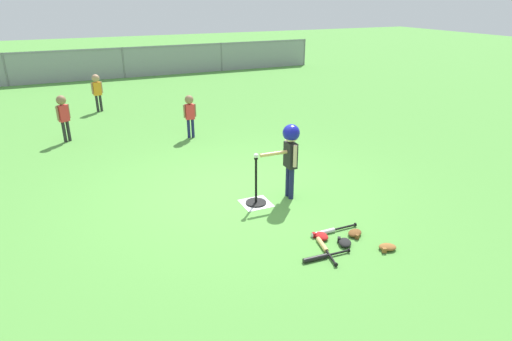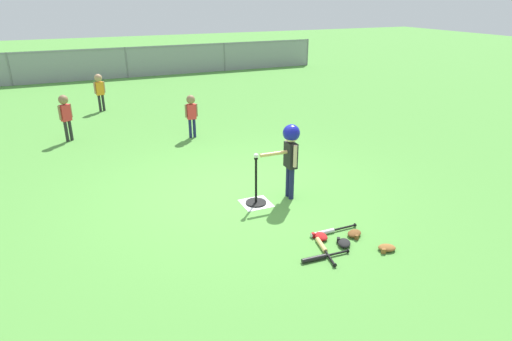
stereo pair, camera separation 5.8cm
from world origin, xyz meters
TOP-DOWN VIEW (x-y plane):
  - ground_plane at (0.00, 0.00)m, footprint 60.00×60.00m
  - home_plate at (0.13, -0.49)m, footprint 0.44×0.44m
  - batting_tee at (0.13, -0.49)m, footprint 0.32×0.32m
  - baseball_on_tee at (0.13, -0.49)m, footprint 0.07×0.07m
  - batter_child at (0.70, -0.50)m, footprint 0.64×0.34m
  - fielder_near_left at (-2.38, 4.01)m, footprint 0.27×0.20m
  - fielder_deep_center at (0.17, 3.15)m, footprint 0.29×0.19m
  - fielder_near_right at (-1.45, 6.48)m, footprint 0.30×0.20m
  - spare_bat_silver at (0.64, -1.71)m, footprint 0.71×0.06m
  - spare_bat_wood at (0.38, -2.03)m, footprint 0.18×0.61m
  - spare_bat_black at (0.21, -2.20)m, footprint 0.65×0.09m
  - glove_by_plate at (1.11, -2.37)m, footprint 0.26×0.23m
  - glove_near_bats at (0.49, -1.79)m, footprint 0.18×0.23m
  - glove_tossed_aside at (0.94, -1.91)m, footprint 0.27×0.24m
  - glove_outfield_drop at (0.68, -2.05)m, footprint 0.25×0.27m
  - outfield_fence at (0.00, 11.55)m, footprint 16.06×0.06m

SIDE VIEW (x-z plane):
  - ground_plane at x=0.00m, z-range 0.00..0.00m
  - home_plate at x=0.13m, z-range 0.00..0.01m
  - spare_bat_black at x=0.21m, z-range 0.00..0.06m
  - spare_bat_silver at x=0.64m, z-range 0.00..0.06m
  - spare_bat_wood at x=0.38m, z-range 0.00..0.06m
  - glove_by_plate at x=1.11m, z-range 0.00..0.07m
  - glove_near_bats at x=0.49m, z-range 0.00..0.07m
  - glove_tossed_aside at x=0.94m, z-range 0.00..0.07m
  - glove_outfield_drop at x=0.68m, z-range 0.00..0.07m
  - batting_tee at x=0.13m, z-range -0.25..0.50m
  - outfield_fence at x=0.00m, z-range 0.04..1.19m
  - fielder_deep_center at x=0.17m, z-range 0.14..1.10m
  - fielder_near_right at x=-1.45m, z-range 0.15..1.16m
  - fielder_near_left at x=-2.38m, z-range 0.15..1.17m
  - baseball_on_tee at x=0.13m, z-range 0.75..0.82m
  - batter_child at x=0.70m, z-range 0.25..1.45m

